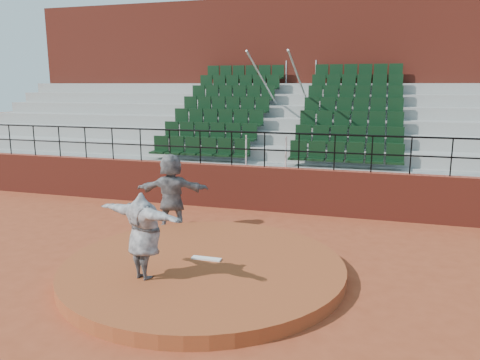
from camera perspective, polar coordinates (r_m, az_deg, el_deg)
ground at (r=9.42m, az=-4.43°, el=-11.35°), size 90.00×90.00×0.00m
pitchers_mound at (r=9.37m, az=-4.44°, el=-10.64°), size 5.50×5.50×0.25m
pitching_rubber at (r=9.45m, az=-4.12°, el=-9.53°), size 0.60×0.15×0.03m
boundary_wall at (r=13.79m, az=2.96°, el=-1.05°), size 24.00×0.30×1.30m
wall_railing at (r=13.56m, az=3.02°, el=4.65°), size 24.04×0.05×1.03m
seating_deck at (r=17.17m, az=5.87°, el=4.10°), size 24.00×5.97×4.63m
press_box_facade at (r=20.92m, az=8.06°, el=11.17°), size 24.00×3.00×7.10m
pitcher at (r=8.50m, az=-11.67°, el=-6.67°), size 2.01×1.09×1.58m
fielder at (r=11.94m, az=-8.32°, el=-1.48°), size 1.92×1.01×1.98m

